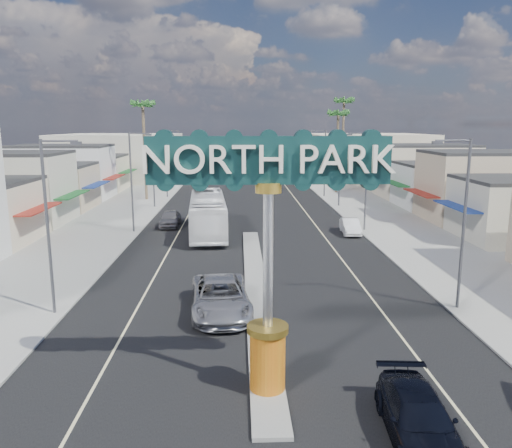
{
  "coord_description": "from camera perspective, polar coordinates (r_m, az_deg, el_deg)",
  "views": [
    {
      "loc": [
        -1.01,
        -14.8,
        9.69
      ],
      "look_at": [
        -0.11,
        10.92,
        4.54
      ],
      "focal_mm": 35.0,
      "sensor_mm": 36.0,
      "label": 1
    }
  ],
  "objects": [
    {
      "name": "streetlight_r_near",
      "position": [
        27.71,
        22.42,
        0.85
      ],
      "size": [
        2.03,
        0.22,
        9.0
      ],
      "color": "#47474C",
      "rests_on": "ground"
    },
    {
      "name": "city_bus",
      "position": [
        45.0,
        -5.54,
        1.18
      ],
      "size": [
        3.93,
        13.16,
        3.62
      ],
      "primitive_type": "imported",
      "rotation": [
        0.0,
        0.0,
        0.07
      ],
      "color": "white",
      "rests_on": "ground"
    },
    {
      "name": "suv_right",
      "position": [
        17.39,
        18.08,
        -20.32
      ],
      "size": [
        2.39,
        5.14,
        1.45
      ],
      "primitive_type": "imported",
      "rotation": [
        0.0,
        0.0,
        -0.07
      ],
      "color": "black",
      "rests_on": "ground"
    },
    {
      "name": "storefront_row_right",
      "position": [
        63.34,
        21.33,
        4.49
      ],
      "size": [
        12.0,
        42.0,
        6.0
      ],
      "primitive_type": "cube",
      "color": "#B7B29E",
      "rests_on": "ground"
    },
    {
      "name": "storefront_row_left",
      "position": [
        62.57,
        -23.62,
        4.24
      ],
      "size": [
        12.0,
        42.0,
        6.0
      ],
      "primitive_type": "cube",
      "color": "beige",
      "rests_on": "ground"
    },
    {
      "name": "traffic_signal_right",
      "position": [
        59.92,
        7.84,
        6.03
      ],
      "size": [
        5.09,
        0.45,
        6.0
      ],
      "color": "#47474C",
      "rests_on": "ground"
    },
    {
      "name": "road",
      "position": [
        45.85,
        -0.7,
        -0.87
      ],
      "size": [
        20.0,
        120.0,
        0.01
      ],
      "primitive_type": "cube",
      "color": "black",
      "rests_on": "ground"
    },
    {
      "name": "palm_left_far",
      "position": [
        65.93,
        -12.8,
        12.62
      ],
      "size": [
        2.6,
        2.6,
        13.1
      ],
      "color": "brown",
      "rests_on": "ground"
    },
    {
      "name": "gateway_sign",
      "position": [
        17.23,
        1.4,
        -1.3
      ],
      "size": [
        8.2,
        1.5,
        9.15
      ],
      "color": "#D85310",
      "rests_on": "median_island"
    },
    {
      "name": "streetlight_l_far",
      "position": [
        67.62,
        -10.1,
        7.23
      ],
      "size": [
        2.03,
        0.22,
        9.0
      ],
      "color": "#47474C",
      "rests_on": "ground"
    },
    {
      "name": "backdrop_far_right",
      "position": [
        92.88,
        12.45,
        7.55
      ],
      "size": [
        20.0,
        20.0,
        8.0
      ],
      "primitive_type": "cube",
      "color": "beige",
      "rests_on": "ground"
    },
    {
      "name": "car_parked_left",
      "position": [
        48.74,
        -9.79,
        0.62
      ],
      "size": [
        1.91,
        4.62,
        1.57
      ],
      "primitive_type": "imported",
      "rotation": [
        0.0,
        0.0,
        0.01
      ],
      "color": "slate",
      "rests_on": "ground"
    },
    {
      "name": "traffic_signal_left",
      "position": [
        59.61,
        -9.94,
        5.94
      ],
      "size": [
        5.09,
        0.45,
        6.0
      ],
      "color": "#47474C",
      "rests_on": "ground"
    },
    {
      "name": "median_island",
      "position": [
        30.38,
        0.0,
        -7.12
      ],
      "size": [
        1.3,
        30.0,
        0.16
      ],
      "primitive_type": "cube",
      "color": "gray",
      "rests_on": "ground"
    },
    {
      "name": "palm_right_mid",
      "position": [
        72.18,
        9.38,
        11.9
      ],
      "size": [
        2.6,
        2.6,
        12.1
      ],
      "color": "brown",
      "rests_on": "ground"
    },
    {
      "name": "backdrop_far_left",
      "position": [
        92.4,
        -15.27,
        7.4
      ],
      "size": [
        20.0,
        20.0,
        8.0
      ],
      "primitive_type": "cube",
      "color": "#B7B29E",
      "rests_on": "ground"
    },
    {
      "name": "streetlight_r_mid",
      "position": [
        46.47,
        12.31,
        5.35
      ],
      "size": [
        2.03,
        0.22,
        9.0
      ],
      "color": "#47474C",
      "rests_on": "ground"
    },
    {
      "name": "ground",
      "position": [
        45.85,
        -0.7,
        -0.88
      ],
      "size": [
        160.0,
        160.0,
        0.0
      ],
      "primitive_type": "plane",
      "color": "gray",
      "rests_on": "ground"
    },
    {
      "name": "car_parked_right",
      "position": [
        45.58,
        10.72,
        -0.27
      ],
      "size": [
        1.7,
        4.26,
        1.38
      ],
      "primitive_type": "imported",
      "rotation": [
        0.0,
        0.0,
        -0.06
      ],
      "color": "white",
      "rests_on": "ground"
    },
    {
      "name": "palm_right_far",
      "position": [
        78.5,
        10.02,
        13.12
      ],
      "size": [
        2.6,
        2.6,
        14.1
      ],
      "color": "brown",
      "rests_on": "ground"
    },
    {
      "name": "sidewalk_left",
      "position": [
        47.63,
        -17.79,
        -0.89
      ],
      "size": [
        8.0,
        120.0,
        0.12
      ],
      "primitive_type": "cube",
      "color": "gray",
      "rests_on": "ground"
    },
    {
      "name": "suv_left",
      "position": [
        26.25,
        -4.1,
        -8.29
      ],
      "size": [
        3.52,
        6.68,
        1.79
      ],
      "primitive_type": "imported",
      "rotation": [
        0.0,
        0.0,
        0.09
      ],
      "color": "#A1A1A5",
      "rests_on": "ground"
    },
    {
      "name": "streetlight_l_mid",
      "position": [
        46.02,
        -13.87,
        5.23
      ],
      "size": [
        2.03,
        0.22,
        9.0
      ],
      "color": "#47474C",
      "rests_on": "ground"
    },
    {
      "name": "streetlight_l_near",
      "position": [
        26.93,
        -22.45,
        0.57
      ],
      "size": [
        2.03,
        0.22,
        9.0
      ],
      "color": "#47474C",
      "rests_on": "ground"
    },
    {
      "name": "sidewalk_right",
      "position": [
        48.22,
        16.17,
        -0.65
      ],
      "size": [
        8.0,
        120.0,
        0.12
      ],
      "primitive_type": "cube",
      "color": "gray",
      "rests_on": "ground"
    },
    {
      "name": "streetlight_r_far",
      "position": [
        67.93,
        7.76,
        7.32
      ],
      "size": [
        2.03,
        0.22,
        9.0
      ],
      "color": "#47474C",
      "rests_on": "ground"
    }
  ]
}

